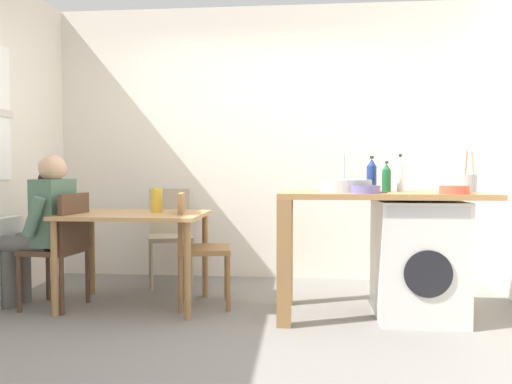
{
  "coord_description": "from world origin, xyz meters",
  "views": [
    {
      "loc": [
        0.36,
        -3.25,
        1.08
      ],
      "look_at": [
        0.02,
        0.45,
        0.92
      ],
      "focal_mm": 34.87,
      "sensor_mm": 36.0,
      "label": 1
    }
  ],
  "objects_px": {
    "colander": "(455,189)",
    "chair_opposite": "(195,242)",
    "seated_person": "(44,222)",
    "chair_person_seat": "(62,243)",
    "mixing_bowl": "(366,189)",
    "chair_spare_by_wall": "(170,231)",
    "bottle_clear_small": "(400,174)",
    "utensil_crock": "(469,183)",
    "dining_table": "(135,225)",
    "bottle_squat_brown": "(386,178)",
    "vase": "(157,200)",
    "washing_machine": "(418,259)",
    "bottle_tall_green": "(372,175)"
  },
  "relations": [
    {
      "from": "chair_opposite",
      "to": "dining_table",
      "type": "bearing_deg",
      "value": -96.12
    },
    {
      "from": "chair_opposite",
      "to": "utensil_crock",
      "type": "bearing_deg",
      "value": 76.23
    },
    {
      "from": "seated_person",
      "to": "utensil_crock",
      "type": "xyz_separation_m",
      "value": [
        3.23,
        0.01,
        0.32
      ]
    },
    {
      "from": "chair_opposite",
      "to": "bottle_clear_small",
      "type": "height_order",
      "value": "bottle_clear_small"
    },
    {
      "from": "chair_person_seat",
      "to": "colander",
      "type": "xyz_separation_m",
      "value": [
        2.89,
        -0.24,
        0.44
      ]
    },
    {
      "from": "dining_table",
      "to": "seated_person",
      "type": "relative_size",
      "value": 0.92
    },
    {
      "from": "bottle_squat_brown",
      "to": "bottle_clear_small",
      "type": "bearing_deg",
      "value": 35.88
    },
    {
      "from": "seated_person",
      "to": "colander",
      "type": "distance_m",
      "value": 3.08
    },
    {
      "from": "chair_spare_by_wall",
      "to": "bottle_clear_small",
      "type": "bearing_deg",
      "value": 141.78
    },
    {
      "from": "bottle_tall_green",
      "to": "bottle_squat_brown",
      "type": "distance_m",
      "value": 0.16
    },
    {
      "from": "chair_spare_by_wall",
      "to": "vase",
      "type": "relative_size",
      "value": 4.59
    },
    {
      "from": "chair_spare_by_wall",
      "to": "utensil_crock",
      "type": "xyz_separation_m",
      "value": [
        2.45,
        -0.85,
        0.48
      ]
    },
    {
      "from": "chair_person_seat",
      "to": "mixing_bowl",
      "type": "height_order",
      "value": "mixing_bowl"
    },
    {
      "from": "bottle_clear_small",
      "to": "chair_spare_by_wall",
      "type": "bearing_deg",
      "value": 159.09
    },
    {
      "from": "bottle_tall_green",
      "to": "mixing_bowl",
      "type": "height_order",
      "value": "bottle_tall_green"
    },
    {
      "from": "dining_table",
      "to": "chair_spare_by_wall",
      "type": "relative_size",
      "value": 1.22
    },
    {
      "from": "seated_person",
      "to": "bottle_squat_brown",
      "type": "height_order",
      "value": "seated_person"
    },
    {
      "from": "dining_table",
      "to": "vase",
      "type": "relative_size",
      "value": 5.61
    },
    {
      "from": "chair_spare_by_wall",
      "to": "vase",
      "type": "xyz_separation_m",
      "value": [
        0.07,
        -0.67,
        0.33
      ]
    },
    {
      "from": "seated_person",
      "to": "mixing_bowl",
      "type": "height_order",
      "value": "seated_person"
    },
    {
      "from": "chair_spare_by_wall",
      "to": "washing_machine",
      "type": "height_order",
      "value": "chair_spare_by_wall"
    },
    {
      "from": "dining_table",
      "to": "chair_person_seat",
      "type": "distance_m",
      "value": 0.57
    },
    {
      "from": "colander",
      "to": "utensil_crock",
      "type": "bearing_deg",
      "value": 56.3
    },
    {
      "from": "colander",
      "to": "chair_opposite",
      "type": "bearing_deg",
      "value": 168.31
    },
    {
      "from": "mixing_bowl",
      "to": "dining_table",
      "type": "bearing_deg",
      "value": 169.34
    },
    {
      "from": "colander",
      "to": "chair_spare_by_wall",
      "type": "bearing_deg",
      "value": 153.7
    },
    {
      "from": "seated_person",
      "to": "bottle_clear_small",
      "type": "distance_m",
      "value": 2.79
    },
    {
      "from": "bottle_clear_small",
      "to": "vase",
      "type": "height_order",
      "value": "bottle_clear_small"
    },
    {
      "from": "chair_opposite",
      "to": "chair_spare_by_wall",
      "type": "relative_size",
      "value": 1.0
    },
    {
      "from": "mixing_bowl",
      "to": "vase",
      "type": "xyz_separation_m",
      "value": [
        -1.61,
        0.43,
        -0.11
      ]
    },
    {
      "from": "chair_person_seat",
      "to": "seated_person",
      "type": "bearing_deg",
      "value": 90.0
    },
    {
      "from": "seated_person",
      "to": "chair_person_seat",
      "type": "bearing_deg",
      "value": -90.0
    },
    {
      "from": "chair_person_seat",
      "to": "bottle_squat_brown",
      "type": "bearing_deg",
      "value": -82.55
    },
    {
      "from": "vase",
      "to": "seated_person",
      "type": "bearing_deg",
      "value": -167.47
    },
    {
      "from": "dining_table",
      "to": "washing_machine",
      "type": "distance_m",
      "value": 2.18
    },
    {
      "from": "dining_table",
      "to": "seated_person",
      "type": "xyz_separation_m",
      "value": [
        -0.71,
        -0.09,
        0.03
      ]
    },
    {
      "from": "seated_person",
      "to": "bottle_clear_small",
      "type": "bearing_deg",
      "value": -81.31
    },
    {
      "from": "dining_table",
      "to": "vase",
      "type": "xyz_separation_m",
      "value": [
        0.15,
        0.1,
        0.19
      ]
    },
    {
      "from": "chair_spare_by_wall",
      "to": "washing_machine",
      "type": "xyz_separation_m",
      "value": [
        2.08,
        -0.9,
        -0.08
      ]
    },
    {
      "from": "utensil_crock",
      "to": "vase",
      "type": "bearing_deg",
      "value": 175.65
    },
    {
      "from": "dining_table",
      "to": "bottle_squat_brown",
      "type": "height_order",
      "value": "bottle_squat_brown"
    },
    {
      "from": "washing_machine",
      "to": "chair_opposite",
      "type": "bearing_deg",
      "value": 174.25
    },
    {
      "from": "washing_machine",
      "to": "bottle_squat_brown",
      "type": "bearing_deg",
      "value": 163.29
    },
    {
      "from": "mixing_bowl",
      "to": "chair_spare_by_wall",
      "type": "bearing_deg",
      "value": 146.73
    },
    {
      "from": "dining_table",
      "to": "bottle_clear_small",
      "type": "height_order",
      "value": "bottle_clear_small"
    },
    {
      "from": "chair_person_seat",
      "to": "bottle_clear_small",
      "type": "xyz_separation_m",
      "value": [
        2.6,
        0.12,
        0.54
      ]
    },
    {
      "from": "chair_spare_by_wall",
      "to": "mixing_bowl",
      "type": "xyz_separation_m",
      "value": [
        1.68,
        -1.1,
        0.44
      ]
    },
    {
      "from": "bottle_clear_small",
      "to": "chair_person_seat",
      "type": "bearing_deg",
      "value": -177.28
    },
    {
      "from": "chair_person_seat",
      "to": "bottle_squat_brown",
      "type": "height_order",
      "value": "bottle_squat_brown"
    },
    {
      "from": "mixing_bowl",
      "to": "vase",
      "type": "relative_size",
      "value": 1.02
    }
  ]
}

